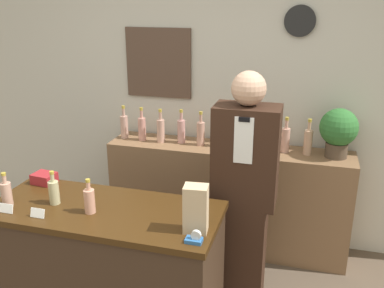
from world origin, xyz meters
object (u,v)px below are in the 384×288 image
object	(u,v)px
tape_dispenser	(195,239)
shopkeeper	(244,195)
paper_bag	(196,209)
potted_plant	(339,130)

from	to	relation	value
tape_dispenser	shopkeeper	bearing A→B (deg)	79.10
paper_bag	shopkeeper	bearing A→B (deg)	75.22
shopkeeper	tape_dispenser	world-z (taller)	shopkeeper
potted_plant	paper_bag	xyz separation A→B (m)	(-0.78, -1.34, -0.11)
shopkeeper	paper_bag	bearing A→B (deg)	-104.78
shopkeeper	potted_plant	size ratio (longest dim) A/B	4.34
potted_plant	paper_bag	distance (m)	1.56
potted_plant	tape_dispenser	xyz separation A→B (m)	(-0.76, -1.46, -0.23)
shopkeeper	potted_plant	xyz separation A→B (m)	(0.61, 0.70, 0.31)
potted_plant	paper_bag	bearing A→B (deg)	-120.19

